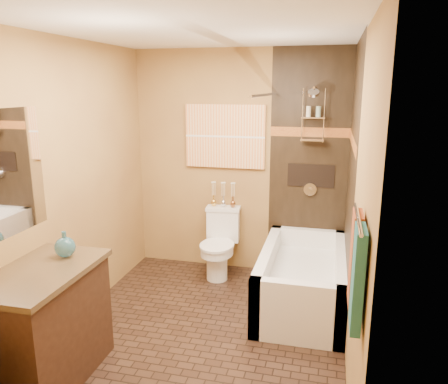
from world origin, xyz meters
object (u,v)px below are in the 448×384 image
(sunset_painting, at_px, (225,136))
(toilet, at_px, (220,243))
(vanity, at_px, (44,325))
(bathtub, at_px, (302,283))

(sunset_painting, relative_size, toilet, 1.19)
(sunset_painting, xyz_separation_m, vanity, (-0.77, -2.31, -1.12))
(vanity, bearing_deg, sunset_painting, 71.50)
(bathtub, distance_m, vanity, 2.35)
(bathtub, xyz_separation_m, toilet, (-0.96, 0.47, 0.16))
(bathtub, relative_size, vanity, 1.54)
(toilet, xyz_separation_m, vanity, (-0.77, -2.06, 0.05))
(toilet, distance_m, vanity, 2.20)
(toilet, bearing_deg, sunset_painting, 84.60)
(sunset_painting, distance_m, toilet, 1.19)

